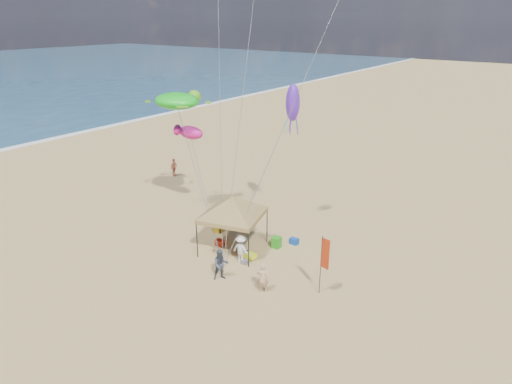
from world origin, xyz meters
TOP-DOWN VIEW (x-y plane):
  - ground at (0.00, 0.00)m, footprint 280.00×280.00m
  - canopy_tent at (-1.43, 2.60)m, footprint 6.31×6.31m
  - feather_flag at (5.26, 1.58)m, footprint 0.50×0.11m
  - cooler_red at (-2.41, 2.45)m, footprint 0.54×0.38m
  - cooler_blue at (1.23, 5.39)m, footprint 0.54×0.38m
  - bag_navy at (-0.50, 2.38)m, footprint 0.69×0.54m
  - bag_orange at (-3.55, 5.95)m, footprint 0.54×0.69m
  - chair_green at (0.57, 4.35)m, footprint 0.50×0.50m
  - chair_yellow at (-3.77, 3.88)m, footprint 0.50×0.50m
  - crate_grey at (0.18, 1.61)m, footprint 0.34×0.30m
  - beach_cart at (-0.02, 2.29)m, footprint 0.90×0.50m
  - person_near_a at (2.65, -0.02)m, footprint 0.72×0.65m
  - person_near_b at (0.13, -0.40)m, footprint 1.07×1.10m
  - person_near_c at (-0.02, 1.60)m, footprint 1.16×0.67m
  - person_far_a at (-14.22, 9.96)m, footprint 0.62×1.02m
  - turtle_kite at (-7.51, 4.43)m, footprint 3.90×3.52m
  - fish_kite at (-6.71, 4.76)m, footprint 2.00×1.04m
  - squid_kite at (-0.65, 7.77)m, footprint 1.08×1.08m

SIDE VIEW (x-z plane):
  - ground at x=0.00m, z-range 0.00..0.00m
  - crate_grey at x=0.18m, z-range 0.00..0.28m
  - bag_navy at x=-0.50m, z-range 0.00..0.36m
  - bag_orange at x=-3.55m, z-range 0.00..0.36m
  - cooler_red at x=-2.41m, z-range 0.00..0.38m
  - cooler_blue at x=1.23m, z-range 0.00..0.38m
  - beach_cart at x=-0.02m, z-range 0.08..0.32m
  - chair_green at x=0.57m, z-range 0.00..0.70m
  - chair_yellow at x=-3.77m, z-range 0.00..0.70m
  - person_far_a at x=-14.22m, z-range 0.00..1.62m
  - person_near_a at x=2.65m, z-range 0.00..1.66m
  - person_near_c at x=-0.02m, z-range 0.00..1.78m
  - person_near_b at x=0.13m, z-range 0.00..1.79m
  - feather_flag at x=5.26m, z-range 0.54..3.84m
  - canopy_tent at x=-1.43m, z-range 1.35..5.39m
  - fish_kite at x=-6.71m, z-range 5.69..6.57m
  - turtle_kite at x=-7.51m, z-range 7.67..8.74m
  - squid_kite at x=-0.65m, z-range 7.17..9.50m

